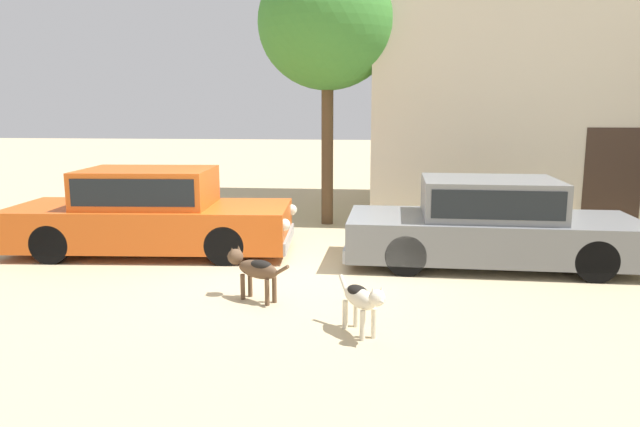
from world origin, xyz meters
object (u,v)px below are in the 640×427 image
(parked_sedan_nearest, at_px, (151,212))
(stray_dog_tan, at_px, (254,268))
(parked_sedan_second, at_px, (490,222))
(stray_dog_spotted, at_px, (362,299))
(acacia_tree_left, at_px, (328,24))

(parked_sedan_nearest, xyz_separation_m, stray_dog_tan, (2.30, -2.37, -0.28))
(parked_sedan_nearest, bearing_deg, parked_sedan_second, -6.25)
(stray_dog_tan, bearing_deg, parked_sedan_second, -117.54)
(stray_dog_spotted, relative_size, acacia_tree_left, 0.15)
(parked_sedan_second, height_order, stray_dog_spotted, parked_sedan_second)
(parked_sedan_nearest, height_order, acacia_tree_left, acacia_tree_left)
(parked_sedan_second, xyz_separation_m, stray_dog_spotted, (-1.93, -3.20, -0.27))
(stray_dog_spotted, bearing_deg, acacia_tree_left, 155.51)
(parked_sedan_second, relative_size, stray_dog_spotted, 5.64)
(parked_sedan_nearest, xyz_separation_m, parked_sedan_second, (5.65, -0.23, -0.03))
(parked_sedan_second, xyz_separation_m, stray_dog_tan, (-3.36, -2.14, -0.25))
(parked_sedan_second, distance_m, stray_dog_tan, 3.99)
(parked_sedan_nearest, height_order, stray_dog_spotted, parked_sedan_nearest)
(parked_sedan_second, xyz_separation_m, acacia_tree_left, (-2.87, 3.13, 3.49))
(parked_sedan_second, height_order, acacia_tree_left, acacia_tree_left)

